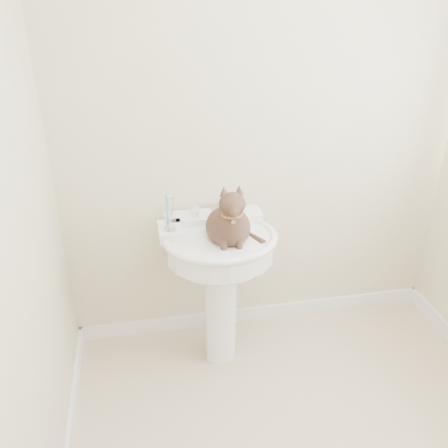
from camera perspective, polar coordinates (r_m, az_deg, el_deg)
wall_back at (r=2.55m, az=4.82°, el=11.46°), size 2.20×0.00×2.50m
baseboard_back at (r=3.09m, az=4.00°, el=-10.61°), size 2.20×0.02×0.09m
pedestal_sink at (r=2.47m, az=-0.52°, el=-4.31°), size 0.60×0.59×0.82m
faucet at (r=2.49m, az=-1.10°, el=1.72°), size 0.28×0.12×0.14m
soap_bar at (r=2.60m, az=0.60°, el=2.16°), size 0.09×0.06×0.03m
toothbrush_cup at (r=2.37m, az=-6.51°, el=0.32°), size 0.07×0.07×0.18m
cat at (r=2.31m, az=0.66°, el=0.01°), size 0.24×0.31×0.45m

